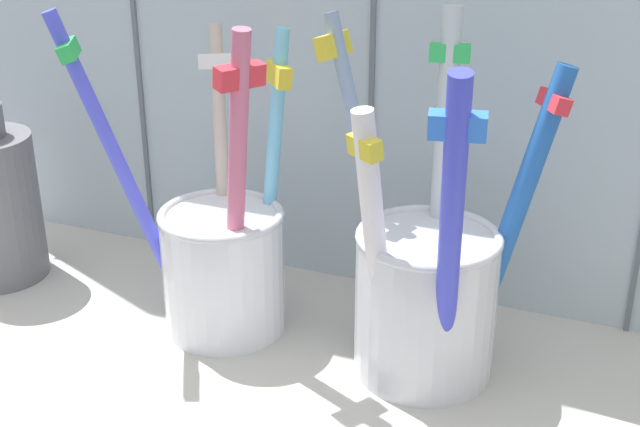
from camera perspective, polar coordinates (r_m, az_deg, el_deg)
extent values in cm
cube|color=#BCB7AD|center=(47.77, -1.25, -11.40)|extent=(64.00, 22.00, 2.00)
cylinder|color=white|center=(49.74, -6.39, -3.84)|extent=(6.96, 6.96, 7.14)
torus|color=silver|center=(48.20, -6.59, -0.08)|extent=(7.12, 7.12, 0.50)
cylinder|color=#CC6282|center=(45.55, -5.55, 1.36)|extent=(3.22, 2.49, 17.79)
cube|color=#E5333F|center=(42.85, -5.34, 9.06)|extent=(2.20, 2.70, 1.22)
cylinder|color=#73CDF3|center=(48.99, -3.22, 2.49)|extent=(2.33, 2.18, 16.78)
cube|color=yellow|center=(47.32, -2.74, 9.20)|extent=(2.26, 2.40, 1.22)
cylinder|color=#4E54F3|center=(48.42, -12.81, 2.49)|extent=(6.24, 3.91, 18.28)
cube|color=green|center=(46.72, -16.33, 10.34)|extent=(2.00, 2.55, 1.06)
cylinder|color=beige|center=(50.78, -6.50, 2.92)|extent=(2.82, 4.33, 16.48)
cube|color=white|center=(50.25, -6.84, 9.99)|extent=(2.36, 1.91, 1.03)
cylinder|color=silver|center=(45.72, 6.98, -6.01)|extent=(7.39, 7.39, 7.87)
torus|color=silver|center=(43.91, 7.24, -1.55)|extent=(7.52, 7.52, 0.50)
cylinder|color=#8197B8|center=(45.34, 3.33, 1.57)|extent=(5.93, 2.20, 18.22)
cube|color=yellow|center=(44.18, 1.33, 11.03)|extent=(1.53, 2.37, 1.34)
cylinder|color=blue|center=(44.56, 12.55, -0.70)|extent=(4.97, 3.78, 16.43)
cube|color=#E5333F|center=(43.06, 15.24, 7.17)|extent=(1.95, 2.28, 0.99)
cylinder|color=white|center=(41.80, 3.66, -2.81)|extent=(2.69, 3.18, 15.04)
cube|color=yellow|center=(39.15, 2.99, 4.42)|extent=(2.00, 1.77, 1.05)
cylinder|color=#3E44D7|center=(39.74, 8.57, -2.41)|extent=(2.03, 5.05, 17.76)
cube|color=blue|center=(36.11, 9.09, 5.76)|extent=(2.57, 1.41, 1.30)
cylinder|color=silver|center=(45.93, 8.04, 1.92)|extent=(1.59, 3.15, 18.50)
cube|color=green|center=(44.55, 8.60, 10.48)|extent=(2.20, 1.37, 1.01)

